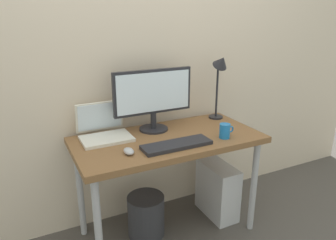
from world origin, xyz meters
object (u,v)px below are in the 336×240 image
desk_lamp (220,72)px  wastebasket (146,215)px  desk (168,148)px  computer_tower (217,190)px  mouse (129,151)px  laptop (104,129)px  monitor (153,96)px  keyboard (177,145)px  coffee_mug (225,131)px

desk_lamp → wastebasket: desk_lamp is taller
desk → computer_tower: bearing=2.4°
mouse → wastebasket: size_ratio=0.30×
laptop → mouse: 0.33m
desk_lamp → mouse: 0.96m
wastebasket → monitor: bearing=45.6°
keyboard → mouse: (-0.30, 0.03, 0.01)m
laptop → mouse: (0.06, -0.32, -0.04)m
laptop → computer_tower: (0.81, -0.17, -0.58)m
monitor → desk_lamp: bearing=0.1°
laptop → desk_lamp: (0.89, -0.02, 0.31)m
desk → computer_tower: desk is taller
wastebasket → desk_lamp: bearing=11.0°
laptop → keyboard: bearing=-44.5°
desk_lamp → wastebasket: size_ratio=1.69×
laptop → desk_lamp: 0.95m
desk → wastebasket: size_ratio=4.11×
coffee_mug → keyboard: bearing=178.2°
desk → keyboard: size_ratio=2.81×
monitor → laptop: bearing=177.2°
desk → monitor: bearing=99.1°
desk_lamp → coffee_mug: (-0.19, -0.35, -0.32)m
wastebasket → laptop: bearing=146.7°
laptop → wastebasket: laptop is taller
laptop → desk: bearing=-26.4°
laptop → keyboard: (0.36, -0.35, -0.05)m
monitor → mouse: (-0.29, -0.30, -0.23)m
desk → computer_tower: size_ratio=2.94×
keyboard → wastebasket: bearing=123.1°
desk → laptop: laptop is taller
desk → wastebasket: desk is taller
desk → mouse: size_ratio=13.72×
mouse → coffee_mug: size_ratio=0.85×
keyboard → desk: bearing=82.5°
keyboard → computer_tower: 0.73m
mouse → coffee_mug: (0.65, -0.04, 0.03)m
desk → laptop: 0.44m
laptop → keyboard: size_ratio=0.73×
desk → computer_tower: (0.44, 0.02, -0.45)m
mouse → wastebasket: bearing=46.1°
laptop → computer_tower: size_ratio=0.76×
desk_lamp → mouse: size_ratio=5.63×
desk → wastebasket: bearing=165.1°
keyboard → coffee_mug: size_ratio=4.17×
keyboard → mouse: bearing=174.4°
desk_lamp → computer_tower: desk_lamp is taller
monitor → wastebasket: size_ratio=1.87×
coffee_mug → computer_tower: bearing=60.7°
laptop → coffee_mug: (0.71, -0.36, -0.01)m
laptop → mouse: size_ratio=3.56×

